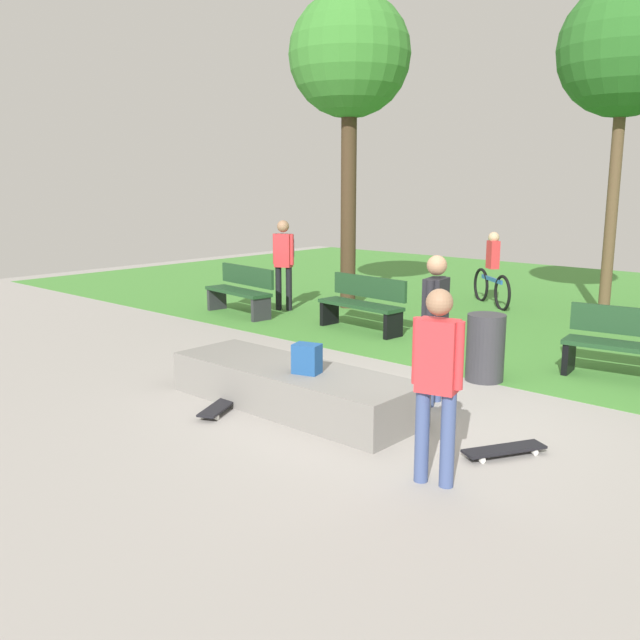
# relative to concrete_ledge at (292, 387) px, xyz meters

# --- Properties ---
(ground_plane) EXTENTS (28.00, 28.00, 0.00)m
(ground_plane) POSITION_rel_concrete_ledge_xyz_m (1.15, 0.72, -0.23)
(ground_plane) COLOR #9E9993
(concrete_ledge) EXTENTS (3.02, 0.97, 0.46)m
(concrete_ledge) POSITION_rel_concrete_ledge_xyz_m (0.00, 0.00, 0.00)
(concrete_ledge) COLOR gray
(concrete_ledge) RESTS_ON ground_plane
(backpack_on_ledge) EXTENTS (0.33, 0.27, 0.32)m
(backpack_on_ledge) POSITION_rel_concrete_ledge_xyz_m (0.30, -0.08, 0.39)
(backpack_on_ledge) COLOR #1E4C8C
(backpack_on_ledge) RESTS_ON concrete_ledge
(skater_performing_trick) EXTENTS (0.42, 0.27, 1.65)m
(skater_performing_trick) POSITION_rel_concrete_ledge_xyz_m (2.26, -0.64, 0.73)
(skater_performing_trick) COLOR #3F5184
(skater_performing_trick) RESTS_ON ground_plane
(skater_watching) EXTENTS (0.25, 0.42, 1.69)m
(skater_watching) POSITION_rel_concrete_ledge_xyz_m (1.10, 1.15, 0.75)
(skater_watching) COLOR #3F5184
(skater_watching) RESTS_ON ground_plane
(skateboard_by_ledge) EXTENTS (0.52, 0.81, 0.08)m
(skateboard_by_ledge) POSITION_rel_concrete_ledge_xyz_m (-0.48, -0.62, -0.17)
(skateboard_by_ledge) COLOR black
(skateboard_by_ledge) RESTS_ON ground_plane
(skateboard_spare) EXTENTS (0.56, 0.80, 0.08)m
(skateboard_spare) POSITION_rel_concrete_ledge_xyz_m (2.43, 0.29, -0.17)
(skateboard_spare) COLOR black
(skateboard_spare) RESTS_ON ground_plane
(park_bench_by_oak) EXTENTS (1.63, 0.60, 0.91)m
(park_bench_by_oak) POSITION_rel_concrete_ledge_xyz_m (-1.91, 3.69, 0.25)
(park_bench_by_oak) COLOR #1E4223
(park_bench_by_oak) RESTS_ON ground_plane
(park_bench_far_left) EXTENTS (1.65, 0.67, 0.91)m
(park_bench_far_left) POSITION_rel_concrete_ledge_xyz_m (2.46, 3.60, 0.25)
(park_bench_far_left) COLOR #1E4223
(park_bench_far_left) RESTS_ON ground_plane
(park_bench_near_lamppost) EXTENTS (1.65, 0.67, 0.91)m
(park_bench_near_lamppost) POSITION_rel_concrete_ledge_xyz_m (-4.51, 3.27, 0.25)
(park_bench_near_lamppost) COLOR #1E4223
(park_bench_near_lamppost) RESTS_ON ground_plane
(tree_slender_maple) EXTENTS (2.28, 2.28, 5.83)m
(tree_slender_maple) POSITION_rel_concrete_ledge_xyz_m (0.77, 7.42, 4.43)
(tree_slender_maple) COLOR brown
(tree_slender_maple) RESTS_ON grass_lawn
(tree_broad_elm) EXTENTS (2.30, 2.30, 5.95)m
(tree_broad_elm) POSITION_rel_concrete_ledge_xyz_m (-3.49, 5.20, 4.49)
(tree_broad_elm) COLOR #42301E
(tree_broad_elm) RESTS_ON grass_lawn
(trash_bin) EXTENTS (0.48, 0.48, 0.85)m
(trash_bin) POSITION_rel_concrete_ledge_xyz_m (1.09, 2.38, 0.19)
(trash_bin) COLOR #333338
(trash_bin) RESTS_ON ground_plane
(pedestrian_with_backpack) EXTENTS (0.41, 0.42, 1.75)m
(pedestrian_with_backpack) POSITION_rel_concrete_ledge_xyz_m (-4.23, 4.15, 0.82)
(pedestrian_with_backpack) COLOR black
(pedestrian_with_backpack) RESTS_ON ground_plane
(cyclist_on_bicycle) EXTENTS (1.44, 1.20, 1.52)m
(cyclist_on_bicycle) POSITION_rel_concrete_ledge_xyz_m (-1.48, 7.37, 0.40)
(cyclist_on_bicycle) COLOR black
(cyclist_on_bicycle) RESTS_ON ground_plane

